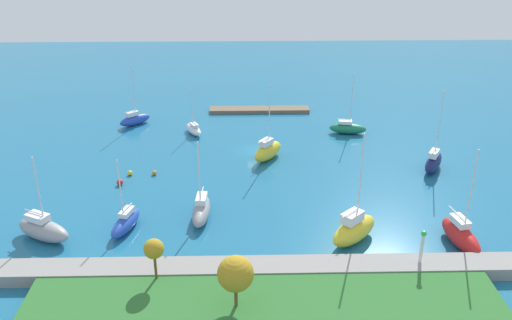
{
  "coord_description": "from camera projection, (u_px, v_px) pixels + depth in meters",
  "views": [
    {
      "loc": [
        1.7,
        79.45,
        34.57
      ],
      "look_at": [
        0.0,
        7.0,
        1.5
      ],
      "focal_mm": 38.36,
      "sensor_mm": 36.0,
      "label": 1
    }
  ],
  "objects": [
    {
      "name": "breakwater",
      "position": [
        262.0,
        269.0,
        56.68
      ],
      "size": [
        62.45,
        3.21,
        1.38
      ],
      "primitive_type": "cube",
      "color": "gray",
      "rests_on": "ground"
    },
    {
      "name": "mooring_buoy_orange",
      "position": [
        154.0,
        173.0,
        78.43
      ],
      "size": [
        0.67,
        0.67,
        0.67
      ],
      "primitive_type": "sphere",
      "color": "orange",
      "rests_on": "water"
    },
    {
      "name": "sailboat_gray_center_basin",
      "position": [
        43.0,
        229.0,
        62.67
      ],
      "size": [
        7.61,
        5.63,
        10.49
      ],
      "rotation": [
        0.0,
        0.0,
        2.66
      ],
      "color": "gray",
      "rests_on": "water"
    },
    {
      "name": "harbor_beacon",
      "position": [
        422.0,
        244.0,
        55.86
      ],
      "size": [
        0.56,
        0.56,
        3.73
      ],
      "color": "silver",
      "rests_on": "breakwater"
    },
    {
      "name": "sailboat_yellow_lone_north",
      "position": [
        354.0,
        229.0,
        62.09
      ],
      "size": [
        6.92,
        6.74,
        13.27
      ],
      "rotation": [
        0.0,
        0.0,
        3.9
      ],
      "color": "yellow",
      "rests_on": "water"
    },
    {
      "name": "sailboat_yellow_off_beacon",
      "position": [
        268.0,
        151.0,
        82.98
      ],
      "size": [
        5.53,
        6.54,
        11.68
      ],
      "rotation": [
        0.0,
        0.0,
        4.09
      ],
      "color": "yellow",
      "rests_on": "water"
    },
    {
      "name": "sailboat_gray_east_end",
      "position": [
        201.0,
        210.0,
        67.02
      ],
      "size": [
        2.43,
        7.27,
        10.37
      ],
      "rotation": [
        0.0,
        0.0,
        1.51
      ],
      "color": "gray",
      "rests_on": "water"
    },
    {
      "name": "sailboat_green_far_south",
      "position": [
        348.0,
        128.0,
        92.81
      ],
      "size": [
        6.46,
        3.17,
        10.64
      ],
      "rotation": [
        0.0,
        0.0,
        2.97
      ],
      "color": "#19724C",
      "rests_on": "water"
    },
    {
      "name": "pier_dock",
      "position": [
        259.0,
        110.0,
        103.32
      ],
      "size": [
        18.73,
        2.87,
        0.66
      ],
      "primitive_type": "cube",
      "color": "brown",
      "rests_on": "ground"
    },
    {
      "name": "water",
      "position": [
        255.0,
        150.0,
        86.65
      ],
      "size": [
        160.0,
        160.0,
        0.0
      ],
      "primitive_type": "plane",
      "color": "#1E668C",
      "rests_on": "ground"
    },
    {
      "name": "sailboat_blue_along_channel",
      "position": [
        135.0,
        119.0,
        96.57
      ],
      "size": [
        5.66,
        5.3,
        10.81
      ],
      "rotation": [
        0.0,
        0.0,
        3.87
      ],
      "color": "#2347B2",
      "rests_on": "water"
    },
    {
      "name": "sailboat_navy_lone_south",
      "position": [
        433.0,
        162.0,
        79.35
      ],
      "size": [
        4.88,
        6.42,
        12.08
      ],
      "rotation": [
        0.0,
        0.0,
        4.16
      ],
      "color": "#141E4C",
      "rests_on": "water"
    },
    {
      "name": "sailboat_white_west_end",
      "position": [
        194.0,
        129.0,
        92.66
      ],
      "size": [
        3.79,
        5.24,
        8.01
      ],
      "rotation": [
        0.0,
        0.0,
        5.19
      ],
      "color": "white",
      "rests_on": "water"
    },
    {
      "name": "mooring_buoy_yellow",
      "position": [
        130.0,
        173.0,
        78.34
      ],
      "size": [
        0.71,
        0.71,
        0.71
      ],
      "primitive_type": "sphere",
      "color": "yellow",
      "rests_on": "water"
    },
    {
      "name": "sailboat_blue_inner_mooring",
      "position": [
        126.0,
        222.0,
        64.6
      ],
      "size": [
        3.52,
        6.64,
        9.31
      ],
      "rotation": [
        0.0,
        0.0,
        1.29
      ],
      "color": "#2347B2",
      "rests_on": "water"
    },
    {
      "name": "park_tree_center",
      "position": [
        154.0,
        249.0,
        53.05
      ],
      "size": [
        2.02,
        2.02,
        4.45
      ],
      "color": "brown",
      "rests_on": "shoreline_park"
    },
    {
      "name": "park_tree_west",
      "position": [
        236.0,
        274.0,
        49.19
      ],
      "size": [
        3.37,
        3.37,
        5.25
      ],
      "color": "brown",
      "rests_on": "shoreline_park"
    },
    {
      "name": "sailboat_red_far_north",
      "position": [
        461.0,
        235.0,
        61.44
      ],
      "size": [
        3.52,
        7.44,
        12.05
      ],
      "rotation": [
        0.0,
        0.0,
        1.76
      ],
      "color": "red",
      "rests_on": "water"
    },
    {
      "name": "mooring_buoy_red",
      "position": [
        120.0,
        182.0,
        75.48
      ],
      "size": [
        0.86,
        0.86,
        0.86
      ],
      "primitive_type": "sphere",
      "color": "red",
      "rests_on": "water"
    },
    {
      "name": "shoreline_park",
      "position": [
        264.0,
        305.0,
        51.62
      ],
      "size": [
        45.18,
        12.72,
        1.26
      ],
      "primitive_type": "cube",
      "color": "#2D6B2D",
      "rests_on": "ground"
    }
  ]
}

